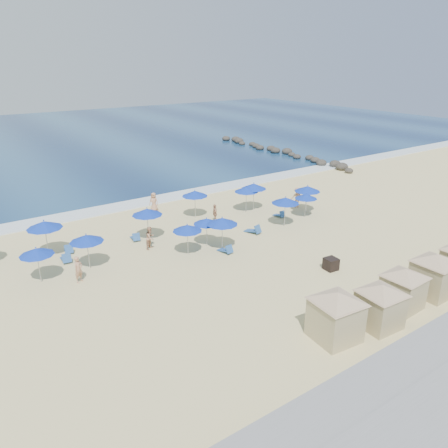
# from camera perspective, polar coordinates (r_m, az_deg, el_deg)

# --- Properties ---
(ground) EXTENTS (160.00, 160.00, 0.00)m
(ground) POSITION_cam_1_polar(r_m,az_deg,el_deg) (29.84, 4.49, -4.39)
(ground) COLOR beige
(ground) RESTS_ON ground
(ocean) EXTENTS (160.00, 80.00, 0.06)m
(ocean) POSITION_cam_1_polar(r_m,az_deg,el_deg) (78.72, -22.03, 10.16)
(ocean) COLOR navy
(ocean) RESTS_ON ground
(surf_line) EXTENTS (160.00, 2.50, 0.08)m
(surf_line) POSITION_cam_1_polar(r_m,az_deg,el_deg) (42.10, -8.92, 3.14)
(surf_line) COLOR white
(surf_line) RESTS_ON ground
(rock_jetty) EXTENTS (2.56, 26.66, 0.96)m
(rock_jetty) POSITION_cam_1_polar(r_m,az_deg,el_deg) (62.77, 7.26, 9.41)
(rock_jetty) COLOR #2A2623
(rock_jetty) RESTS_ON ground
(trash_bin) EXTENTS (0.85, 0.85, 0.78)m
(trash_bin) POSITION_cam_1_polar(r_m,az_deg,el_deg) (28.80, 13.79, -5.09)
(trash_bin) COLOR black
(trash_bin) RESTS_ON ground
(cabana_0) EXTENTS (4.40, 4.40, 2.77)m
(cabana_0) POSITION_cam_1_polar(r_m,az_deg,el_deg) (21.67, 14.46, -10.77)
(cabana_0) COLOR tan
(cabana_0) RESTS_ON ground
(cabana_1) EXTENTS (4.08, 4.08, 2.56)m
(cabana_1) POSITION_cam_1_polar(r_m,az_deg,el_deg) (23.30, 19.79, -9.36)
(cabana_1) COLOR tan
(cabana_1) RESTS_ON ground
(cabana_2) EXTENTS (4.04, 4.04, 2.54)m
(cabana_2) POSITION_cam_1_polar(r_m,az_deg,el_deg) (25.39, 22.42, -7.18)
(cabana_2) COLOR tan
(cabana_2) RESTS_ON ground
(cabana_3) EXTENTS (4.40, 4.40, 2.76)m
(cabana_3) POSITION_cam_1_polar(r_m,az_deg,el_deg) (27.39, 25.83, -5.34)
(cabana_3) COLOR tan
(cabana_3) RESTS_ON ground
(umbrella_1) EXTENTS (2.03, 2.03, 2.31)m
(umbrella_1) POSITION_cam_1_polar(r_m,az_deg,el_deg) (28.09, -23.31, -3.34)
(umbrella_1) COLOR #A5A8AD
(umbrella_1) RESTS_ON ground
(umbrella_2) EXTENTS (2.35, 2.35, 2.68)m
(umbrella_2) POSITION_cam_1_polar(r_m,az_deg,el_deg) (31.38, -22.43, -0.09)
(umbrella_2) COLOR #A5A8AD
(umbrella_2) RESTS_ON ground
(umbrella_3) EXTENTS (2.14, 2.14, 2.44)m
(umbrella_3) POSITION_cam_1_polar(r_m,az_deg,el_deg) (28.71, -17.53, -1.79)
(umbrella_3) COLOR #A5A8AD
(umbrella_3) RESTS_ON ground
(umbrella_4) EXTENTS (2.24, 2.24, 2.55)m
(umbrella_4) POSITION_cam_1_polar(r_m,az_deg,el_deg) (32.26, -10.02, 1.58)
(umbrella_4) COLOR #A5A8AD
(umbrella_4) RESTS_ON ground
(umbrella_5) EXTENTS (1.90, 1.90, 2.17)m
(umbrella_5) POSITION_cam_1_polar(r_m,az_deg,el_deg) (30.91, -2.29, 0.37)
(umbrella_5) COLOR #A5A8AD
(umbrella_5) RESTS_ON ground
(umbrella_6) EXTENTS (2.19, 2.19, 2.50)m
(umbrella_6) POSITION_cam_1_polar(r_m,az_deg,el_deg) (30.09, -0.24, 0.38)
(umbrella_6) COLOR #A5A8AD
(umbrella_6) RESTS_ON ground
(umbrella_7) EXTENTS (2.16, 2.16, 2.46)m
(umbrella_7) POSITION_cam_1_polar(r_m,az_deg,el_deg) (36.50, -3.83, 4.01)
(umbrella_7) COLOR #A5A8AD
(umbrella_7) RESTS_ON ground
(umbrella_8) EXTENTS (2.21, 2.21, 2.52)m
(umbrella_8) POSITION_cam_1_polar(r_m,az_deg,el_deg) (34.79, 8.04, 3.08)
(umbrella_8) COLOR #A5A8AD
(umbrella_8) RESTS_ON ground
(umbrella_9) EXTENTS (2.09, 2.09, 2.38)m
(umbrella_9) POSITION_cam_1_polar(r_m,az_deg,el_deg) (37.88, 2.94, 4.56)
(umbrella_9) COLOR #A5A8AD
(umbrella_9) RESTS_ON ground
(umbrella_10) EXTENTS (2.23, 2.23, 2.54)m
(umbrella_10) POSITION_cam_1_polar(r_m,az_deg,el_deg) (38.37, 3.91, 4.95)
(umbrella_10) COLOR #A5A8AD
(umbrella_10) RESTS_ON ground
(umbrella_11) EXTENTS (1.88, 1.88, 2.14)m
(umbrella_11) POSITION_cam_1_polar(r_m,az_deg,el_deg) (37.22, 10.67, 3.58)
(umbrella_11) COLOR #A5A8AD
(umbrella_11) RESTS_ON ground
(umbrella_12) EXTENTS (2.02, 2.02, 2.30)m
(umbrella_12) POSITION_cam_1_polar(r_m,az_deg,el_deg) (29.46, -4.82, -0.52)
(umbrella_12) COLOR #A5A8AD
(umbrella_12) RESTS_ON ground
(umbrella_13) EXTENTS (2.21, 2.21, 2.52)m
(umbrella_13) POSITION_cam_1_polar(r_m,az_deg,el_deg) (38.24, 10.86, 4.55)
(umbrella_13) COLOR #A5A8AD
(umbrella_13) RESTS_ON ground
(beach_chair_0) EXTENTS (0.70, 1.35, 0.72)m
(beach_chair_0) POSITION_cam_1_polar(r_m,az_deg,el_deg) (30.91, -19.94, -4.23)
(beach_chair_0) COLOR #295699
(beach_chair_0) RESTS_ON ground
(beach_chair_1) EXTENTS (0.82, 1.36, 0.70)m
(beach_chair_1) POSITION_cam_1_polar(r_m,az_deg,el_deg) (32.29, -19.62, -3.12)
(beach_chair_1) COLOR #295699
(beach_chair_1) RESTS_ON ground
(beach_chair_2) EXTENTS (0.75, 1.29, 0.67)m
(beach_chair_2) POSITION_cam_1_polar(r_m,az_deg,el_deg) (33.08, -11.51, -1.71)
(beach_chair_2) COLOR #295699
(beach_chair_2) RESTS_ON ground
(beach_chair_3) EXTENTS (0.69, 1.26, 0.66)m
(beach_chair_3) POSITION_cam_1_polar(r_m,az_deg,el_deg) (30.36, 0.30, -3.39)
(beach_chair_3) COLOR #295699
(beach_chair_3) RESTS_ON ground
(beach_chair_4) EXTENTS (0.93, 1.47, 0.75)m
(beach_chair_4) POSITION_cam_1_polar(r_m,az_deg,el_deg) (33.76, 3.95, -0.80)
(beach_chair_4) COLOR #295699
(beach_chair_4) RESTS_ON ground
(beach_chair_5) EXTENTS (0.56, 1.15, 0.62)m
(beach_chair_5) POSITION_cam_1_polar(r_m,az_deg,el_deg) (37.44, 7.29, 1.23)
(beach_chair_5) COLOR #295699
(beach_chair_5) RESTS_ON ground
(beachgoer_0) EXTENTS (0.73, 0.65, 1.67)m
(beachgoer_0) POSITION_cam_1_polar(r_m,az_deg,el_deg) (27.73, -18.48, -5.64)
(beachgoer_0) COLOR tan
(beachgoer_0) RESTS_ON ground
(beachgoer_1) EXTENTS (1.01, 0.96, 1.64)m
(beachgoer_1) POSITION_cam_1_polar(r_m,az_deg,el_deg) (31.25, -9.60, -1.78)
(beachgoer_1) COLOR tan
(beachgoer_1) RESTS_ON ground
(beachgoer_2) EXTENTS (0.78, 1.01, 1.59)m
(beachgoer_2) POSITION_cam_1_polar(r_m,az_deg,el_deg) (35.66, -1.21, 1.38)
(beachgoer_2) COLOR tan
(beachgoer_2) RESTS_ON ground
(beachgoer_3) EXTENTS (1.23, 1.36, 1.83)m
(beachgoer_3) POSITION_cam_1_polar(r_m,az_deg,el_deg) (39.90, 9.53, 3.41)
(beachgoer_3) COLOR tan
(beachgoer_3) RESTS_ON ground
(beachgoer_4) EXTENTS (0.94, 0.98, 1.70)m
(beachgoer_4) POSITION_cam_1_polar(r_m,az_deg,el_deg) (38.86, -9.16, 2.86)
(beachgoer_4) COLOR tan
(beachgoer_4) RESTS_ON ground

